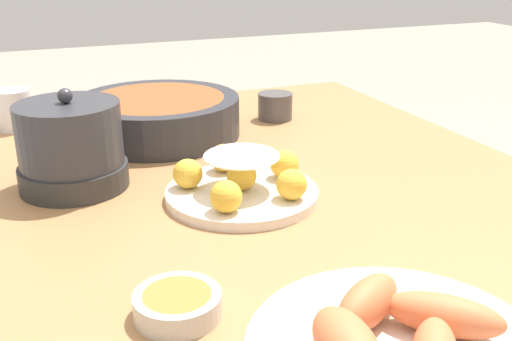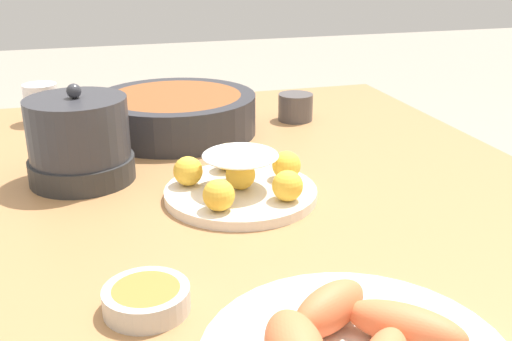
% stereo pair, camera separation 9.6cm
% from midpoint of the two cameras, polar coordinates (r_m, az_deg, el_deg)
% --- Properties ---
extents(dining_table, '(1.32, 0.98, 0.72)m').
position_cam_midpoint_polar(dining_table, '(1.03, -1.42, -6.38)').
color(dining_table, '#A87547').
rests_on(dining_table, ground_plane).
extents(cake_plate, '(0.24, 0.24, 0.08)m').
position_cam_midpoint_polar(cake_plate, '(0.94, -4.24, -1.18)').
color(cake_plate, silver).
rests_on(cake_plate, dining_table).
extents(serving_bowl, '(0.34, 0.34, 0.08)m').
position_cam_midpoint_polar(serving_bowl, '(1.27, -11.47, 5.16)').
color(serving_bowl, '#2D2D33').
rests_on(serving_bowl, dining_table).
extents(sauce_bowl, '(0.10, 0.10, 0.03)m').
position_cam_midpoint_polar(sauce_bowl, '(0.68, -11.61, -12.46)').
color(sauce_bowl, beige).
rests_on(sauce_bowl, dining_table).
extents(cup_near, '(0.08, 0.08, 0.06)m').
position_cam_midpoint_polar(cup_near, '(1.37, -0.17, 6.11)').
color(cup_near, '#4C4747').
rests_on(cup_near, dining_table).
extents(cup_far, '(0.07, 0.07, 0.09)m').
position_cam_midpoint_polar(cup_far, '(1.41, -23.88, 5.29)').
color(cup_far, white).
rests_on(cup_far, dining_table).
extents(warming_pot, '(0.18, 0.18, 0.17)m').
position_cam_midpoint_polar(warming_pot, '(1.03, -19.78, 2.09)').
color(warming_pot, '#2D2D2D').
rests_on(warming_pot, dining_table).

